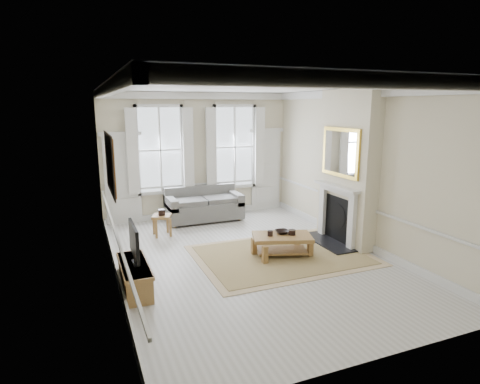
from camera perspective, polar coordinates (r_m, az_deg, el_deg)
name	(u,v)px	position (r m, az deg, el deg)	size (l,w,h in m)	color
floor	(250,259)	(8.23, 1.40, -9.50)	(7.20, 7.20, 0.00)	#B7B5AD
ceiling	(251,86)	(7.66, 1.54, 14.86)	(7.20, 7.20, 0.00)	white
back_wall	(198,155)	(11.13, -5.96, 5.19)	(5.20, 5.20, 0.00)	beige
left_wall	(110,186)	(7.16, -18.00, 0.77)	(7.20, 7.20, 0.00)	beige
right_wall	(360,169)	(9.11, 16.67, 3.20)	(7.20, 7.20, 0.00)	beige
window_left	(160,150)	(10.82, -11.29, 5.88)	(1.26, 0.20, 2.20)	#B2BCC6
window_right	(234,147)	(11.39, -0.80, 6.42)	(1.26, 0.20, 2.20)	#B2BCC6
door_left	(123,180)	(10.79, -16.35, 1.59)	(0.90, 0.08, 2.30)	silver
door_right	(266,171)	(11.89, 3.69, 3.00)	(0.90, 0.08, 2.30)	silver
painting	(110,163)	(7.40, -18.04, 3.88)	(0.05, 1.66, 1.06)	#A5661C
chimney_breast	(347,168)	(9.16, 15.04, 3.34)	(0.35, 1.70, 3.38)	beige
hearth	(328,242)	(9.31, 12.36, -7.02)	(0.55, 1.50, 0.05)	black
fireplace	(337,211)	(9.22, 13.58, -2.68)	(0.21, 1.45, 1.33)	silver
mirror	(340,152)	(8.99, 14.06, 5.48)	(0.06, 1.26, 1.06)	gold
sofa	(203,206)	(10.90, -5.22, -2.06)	(2.00, 0.97, 0.89)	#565654
side_table	(162,219)	(9.72, -11.07, -3.84)	(0.54, 0.54, 0.50)	brown
rug	(282,255)	(8.44, 5.95, -8.92)	(3.50, 2.60, 0.02)	#A28854
coffee_table	(282,239)	(8.32, 6.01, -6.65)	(1.34, 1.03, 0.44)	brown
ceramic_pot_a	(270,233)	(8.21, 4.31, -5.88)	(0.11, 0.11, 0.11)	black
ceramic_pot_b	(292,232)	(8.33, 7.41, -5.71)	(0.15, 0.15, 0.11)	black
bowl	(282,232)	(8.39, 6.01, -5.66)	(0.29, 0.29, 0.07)	black
tv_stand	(135,277)	(7.10, -14.73, -11.59)	(0.41, 1.29, 0.46)	brown
tv	(134,241)	(6.87, -14.83, -6.79)	(0.08, 0.90, 0.68)	black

